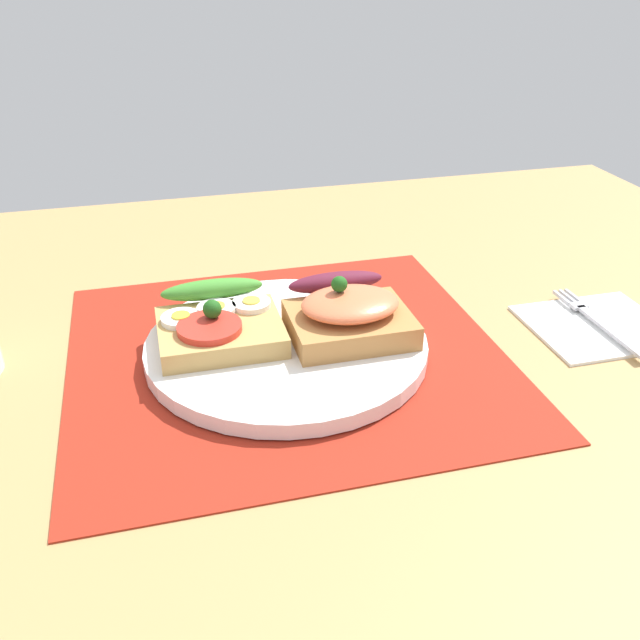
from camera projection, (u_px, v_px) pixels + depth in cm
name	position (u px, v px, depth cm)	size (l,w,h in cm)	color
ground_plane	(287.00, 371.00, 62.06)	(120.00, 90.00, 3.20)	tan
placemat	(287.00, 354.00, 61.22)	(37.07, 35.32, 0.30)	maroon
plate	(287.00, 346.00, 60.83)	(24.36, 24.36, 1.34)	white
sandwich_egg_tomato	(218.00, 323.00, 60.23)	(10.43, 10.26, 4.00)	tan
sandwich_salmon	(348.00, 313.00, 60.65)	(10.36, 9.79, 5.42)	#B67C42
napkin	(598.00, 325.00, 65.58)	(12.63, 11.09, 0.60)	white
fork	(595.00, 319.00, 65.65)	(1.62, 13.15, 0.32)	#B7B7BC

